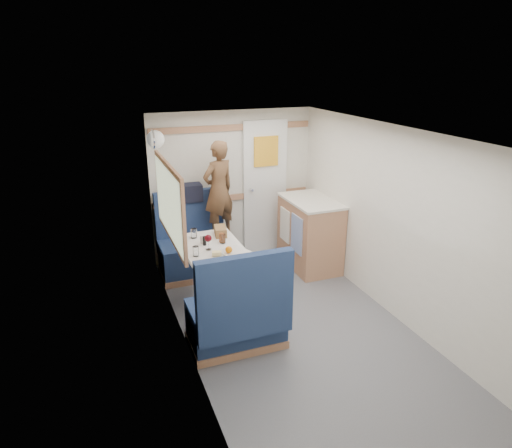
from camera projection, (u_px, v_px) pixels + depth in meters
name	position (u px, v px, depth m)	size (l,w,h in m)	color
floor	(305.00, 341.00, 4.48)	(4.50, 4.50, 0.00)	#515156
ceiling	(314.00, 136.00, 3.80)	(4.50, 4.50, 0.00)	silver
wall_back	(233.00, 186.00, 6.12)	(2.20, 0.02, 2.00)	silver
wall_left	(190.00, 265.00, 3.77)	(0.02, 4.50, 2.00)	silver
wall_right	(409.00, 232.00, 4.50)	(0.02, 4.50, 2.00)	silver
oak_trim_low	(234.00, 197.00, 6.15)	(2.15, 0.02, 0.08)	#A06948
oak_trim_high	(232.00, 128.00, 5.83)	(2.15, 0.02, 0.08)	#A06948
side_window	(169.00, 203.00, 4.58)	(0.04, 1.30, 0.72)	#9AA189
rear_door	(265.00, 186.00, 6.25)	(0.62, 0.12, 1.86)	white
dinette_table	(212.00, 259.00, 4.95)	(0.62, 0.92, 0.72)	white
bench_far	(195.00, 251.00, 5.80)	(0.90, 0.59, 1.05)	#18264E
bench_near	(238.00, 320.00, 4.28)	(0.90, 0.59, 1.05)	#18264E
ledge	(188.00, 202.00, 5.83)	(0.90, 0.14, 0.04)	#A06948
dome_light	(156.00, 139.00, 5.17)	(0.20, 0.20, 0.20)	white
galley_counter	(310.00, 233.00, 5.96)	(0.57, 0.92, 0.92)	#A06948
person	(218.00, 190.00, 5.68)	(0.45, 0.30, 1.24)	brown
duffel_bag	(184.00, 193.00, 5.77)	(0.45, 0.22, 0.22)	black
tray	(237.00, 253.00, 4.68)	(0.26, 0.34, 0.02)	silver
orange_fruit	(229.00, 250.00, 4.65)	(0.07, 0.07, 0.07)	orange
cheese_block	(217.00, 253.00, 4.62)	(0.10, 0.06, 0.03)	#D6CE7C
wine_glass	(208.00, 239.00, 4.75)	(0.08, 0.08, 0.17)	white
tumbler_left	(196.00, 251.00, 4.62)	(0.06, 0.06, 0.10)	white
tumbler_mid	(194.00, 233.00, 5.09)	(0.07, 0.07, 0.11)	white
tumbler_right	(223.00, 239.00, 4.95)	(0.06, 0.06, 0.10)	silver
beer_glass	(222.00, 238.00, 4.98)	(0.06, 0.06, 0.10)	#944215
pepper_grinder	(204.00, 241.00, 4.89)	(0.04, 0.04, 0.10)	black
salt_grinder	(202.00, 239.00, 4.94)	(0.04, 0.04, 0.09)	silver
bread_loaf	(220.00, 231.00, 5.17)	(0.13, 0.23, 0.10)	brown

